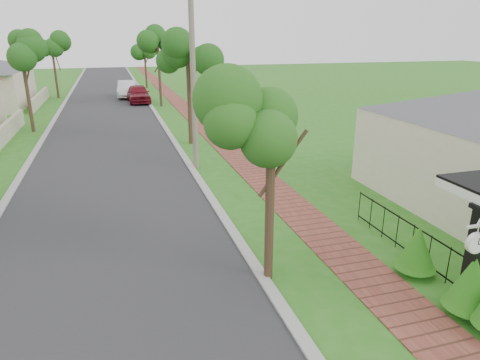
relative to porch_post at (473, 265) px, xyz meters
name	(u,v)px	position (x,y,z in m)	size (l,w,h in m)	color
ground	(257,319)	(-4.55, 1.00, -1.12)	(160.00, 160.00, 0.00)	#296E1A
road	(108,134)	(-7.55, 21.00, -1.12)	(7.00, 120.00, 0.02)	#28282B
kerb_right	(167,130)	(-3.90, 21.00, -1.12)	(0.30, 120.00, 0.10)	#9E9E99
kerb_left	(44,138)	(-11.20, 21.00, -1.12)	(0.30, 120.00, 0.10)	#9E9E99
sidewalk	(206,128)	(-1.30, 21.00, -1.12)	(1.50, 120.00, 0.03)	#96523C
porch_post	(473,265)	(0.00, 0.00, 0.00)	(0.48, 0.48, 2.52)	black
picket_fence	(448,264)	(0.35, 1.00, -0.59)	(0.03, 8.02, 1.00)	black
street_trees	(103,53)	(-7.42, 27.84, 3.42)	(10.70, 37.65, 5.89)	#382619
parked_car_red	(138,94)	(-4.74, 33.66, -0.33)	(1.86, 4.63, 1.58)	maroon
parked_car_white	(127,89)	(-5.54, 37.51, -0.33)	(1.67, 4.79, 1.58)	white
near_tree	(272,128)	(-3.75, 2.50, 2.72)	(1.88, 1.88, 4.84)	#382619
utility_pole	(193,70)	(-3.65, 12.35, 3.27)	(1.20, 0.24, 8.67)	gray
station_clock	(476,242)	(-0.49, -0.40, 0.83)	(0.73, 0.13, 0.62)	white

